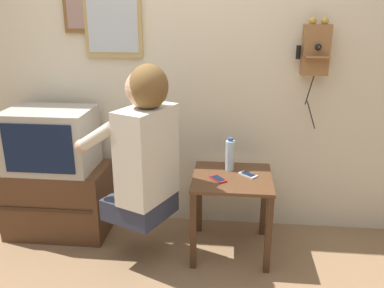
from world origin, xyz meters
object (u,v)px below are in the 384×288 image
(water_bottle, at_px, (230,155))
(cell_phone_held, at_px, (218,179))
(framed_picture, at_px, (89,1))
(wall_mirror, at_px, (112,5))
(cell_phone_spare, at_px, (248,175))
(person, at_px, (144,147))
(wall_phone_antique, at_px, (316,49))
(television, at_px, (51,140))

(water_bottle, bearing_deg, cell_phone_held, -111.74)
(framed_picture, height_order, wall_mirror, wall_mirror)
(wall_mirror, bearing_deg, cell_phone_spare, -20.00)
(water_bottle, bearing_deg, cell_phone_spare, -35.75)
(cell_phone_spare, distance_m, water_bottle, 0.19)
(wall_mirror, distance_m, cell_phone_spare, 1.49)
(person, xyz_separation_m, framed_picture, (-0.48, 0.56, 0.85))
(framed_picture, relative_size, cell_phone_held, 3.15)
(wall_phone_antique, bearing_deg, person, -154.24)
(framed_picture, distance_m, cell_phone_spare, 1.62)
(television, relative_size, wall_phone_antique, 0.79)
(television, height_order, water_bottle, television)
(television, bearing_deg, framed_picture, 44.88)
(cell_phone_spare, xyz_separation_m, water_bottle, (-0.13, 0.09, 0.10))
(wall_phone_antique, xyz_separation_m, wall_mirror, (-1.39, 0.04, 0.28))
(framed_picture, bearing_deg, cell_phone_spare, -17.42)
(television, bearing_deg, cell_phone_spare, -3.87)
(wall_phone_antique, height_order, wall_mirror, wall_mirror)
(television, xyz_separation_m, wall_phone_antique, (1.81, 0.22, 0.63))
(wall_phone_antique, bearing_deg, wall_mirror, 178.30)
(wall_phone_antique, height_order, framed_picture, framed_picture)
(wall_phone_antique, distance_m, water_bottle, 0.91)
(cell_phone_spare, height_order, water_bottle, water_bottle)
(television, bearing_deg, water_bottle, -0.19)
(television, relative_size, cell_phone_spare, 4.45)
(cell_phone_held, bearing_deg, wall_phone_antique, -2.65)
(wall_mirror, height_order, cell_phone_held, wall_mirror)
(person, xyz_separation_m, wall_mirror, (-0.31, 0.56, 0.83))
(person, bearing_deg, cell_phone_held, -50.96)
(wall_phone_antique, height_order, cell_phone_held, wall_phone_antique)
(person, height_order, television, person)
(framed_picture, bearing_deg, cell_phone_held, -25.48)
(television, height_order, wall_mirror, wall_mirror)
(person, distance_m, framed_picture, 1.13)
(television, xyz_separation_m, wall_mirror, (0.43, 0.26, 0.91))
(person, relative_size, framed_picture, 2.32)
(person, relative_size, cell_phone_spare, 7.50)
(wall_phone_antique, relative_size, cell_phone_spare, 5.67)
(framed_picture, bearing_deg, wall_phone_antique, -1.64)
(television, relative_size, framed_picture, 1.38)
(television, xyz_separation_m, framed_picture, (0.26, 0.26, 0.93))
(water_bottle, bearing_deg, wall_mirror, 162.73)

